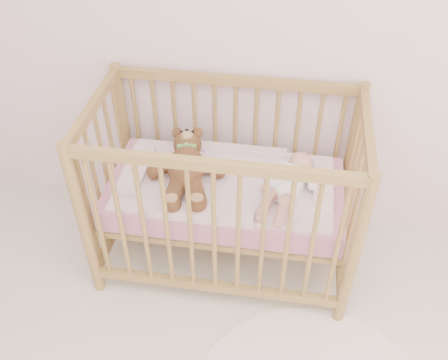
# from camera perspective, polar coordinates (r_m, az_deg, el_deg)

# --- Properties ---
(wall_back) EXTENTS (4.00, 0.02, 2.70)m
(wall_back) POSITION_cam_1_polar(r_m,az_deg,el_deg) (2.50, 5.55, 19.30)
(wall_back) COLOR white
(wall_back) RESTS_ON floor
(crib) EXTENTS (1.36, 0.76, 1.00)m
(crib) POSITION_cam_1_polar(r_m,az_deg,el_deg) (2.63, 0.17, -1.26)
(crib) COLOR olive
(crib) RESTS_ON floor
(mattress) EXTENTS (1.22, 0.62, 0.13)m
(mattress) POSITION_cam_1_polar(r_m,az_deg,el_deg) (2.64, 0.17, -1.50)
(mattress) COLOR pink
(mattress) RESTS_ON crib
(blanket) EXTENTS (1.10, 0.58, 0.06)m
(blanket) POSITION_cam_1_polar(r_m,az_deg,el_deg) (2.59, 0.17, -0.28)
(blanket) COLOR pink
(blanket) RESTS_ON mattress
(baby) EXTENTS (0.41, 0.60, 0.13)m
(baby) POSITION_cam_1_polar(r_m,az_deg,el_deg) (2.51, 7.50, -0.05)
(baby) COLOR white
(baby) RESTS_ON blanket
(teddy_bear) EXTENTS (0.52, 0.66, 0.17)m
(teddy_bear) POSITION_cam_1_polar(r_m,az_deg,el_deg) (2.55, -4.35, 1.32)
(teddy_bear) COLOR brown
(teddy_bear) RESTS_ON blanket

